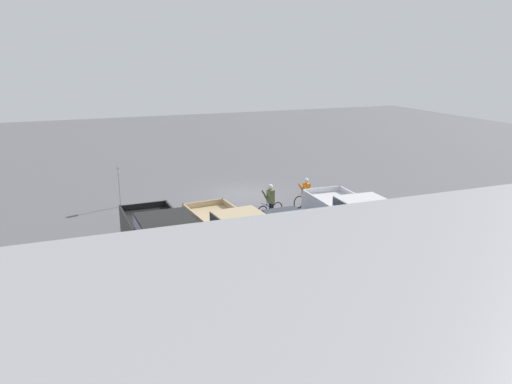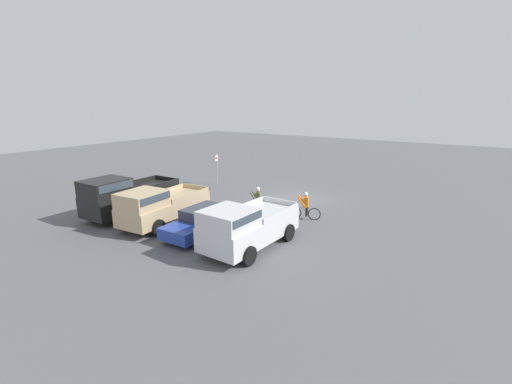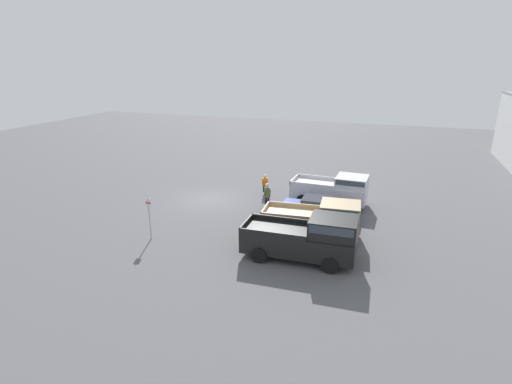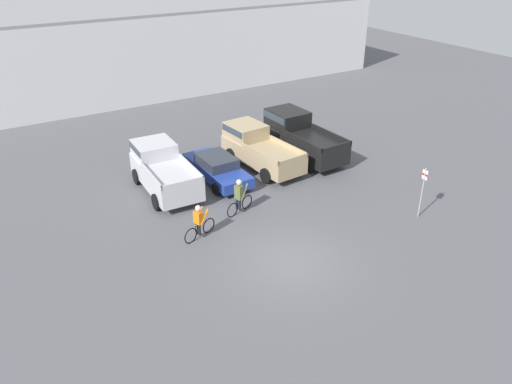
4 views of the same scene
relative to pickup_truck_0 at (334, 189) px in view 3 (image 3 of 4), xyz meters
name	(u,v)px [view 3 (image 3 of 4)]	position (x,y,z in m)	size (l,w,h in m)	color
ground_plane	(208,200)	(1.90, -8.56, -1.10)	(80.00, 80.00, 0.00)	#56565B
pickup_truck_0	(334,189)	(0.00, 0.00, 0.00)	(2.48, 5.09, 2.12)	silver
sedan_0	(319,208)	(2.78, -0.48, -0.44)	(1.98, 4.73, 1.32)	#233D9E
pickup_truck_1	(319,219)	(5.55, -0.02, -0.02)	(2.51, 5.42, 2.09)	tan
pickup_truck_2	(308,237)	(8.37, -0.03, 0.09)	(2.40, 5.59, 2.34)	black
cyclist_0	(267,195)	(2.06, -4.12, -0.25)	(1.64, 0.64, 1.73)	black
cyclist_1	(265,185)	(-0.45, -5.09, -0.32)	(1.69, 0.65, 1.59)	black
fire_lane_sign	(149,214)	(8.86, -8.71, 0.37)	(0.06, 0.30, 2.45)	#9E9EA3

